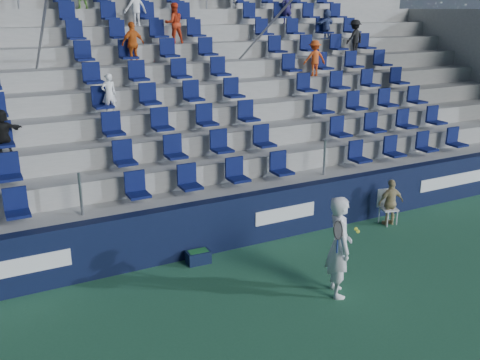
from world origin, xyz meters
The scene contains 7 objects.
ground centered at (0.00, 0.00, 0.00)m, with size 70.00×70.00×0.00m, color #2B6443.
sponsor_wall centered at (0.00, 3.15, 0.60)m, with size 24.00×0.32×1.20m.
grandstand centered at (0.00, 8.24, 2.14)m, with size 24.00×8.17×6.63m.
tennis_player centered at (1.00, 0.33, 0.99)m, with size 0.76×0.84×1.97m.
line_judge_chair centered at (4.29, 2.64, 0.50)m, with size 0.47×0.49×0.88m.
line_judge centered at (4.29, 2.50, 0.59)m, with size 0.70×0.29×1.19m, color tan.
ball_bin centered at (-0.84, 2.75, 0.15)m, with size 0.51×0.35×0.28m.
Camera 1 is at (-4.83, -6.87, 5.20)m, focal length 40.00 mm.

